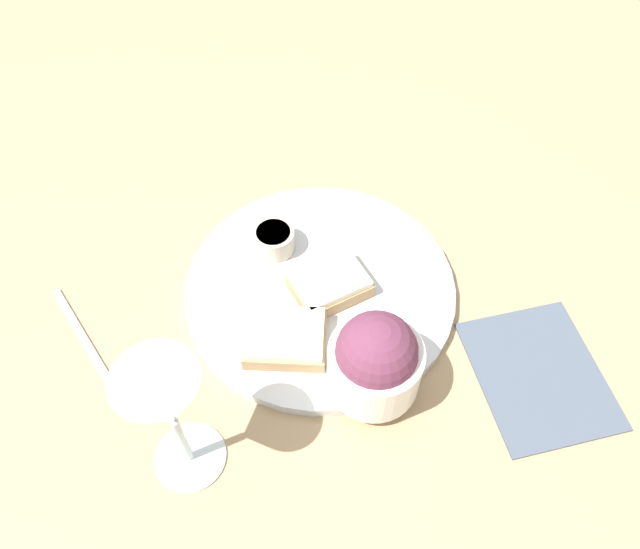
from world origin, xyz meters
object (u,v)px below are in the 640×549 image
at_px(salad_bowl, 375,360).
at_px(fork, 87,344).
at_px(wine_glass, 166,406).
at_px(napkin, 539,374).
at_px(cheese_toast_near, 285,338).
at_px(cheese_toast_far, 330,284).
at_px(sauce_ramekin, 274,239).

relative_size(salad_bowl, fork, 0.56).
height_order(wine_glass, napkin, wine_glass).
bearing_deg(napkin, cheese_toast_near, -36.98).
bearing_deg(wine_glass, cheese_toast_far, -156.58).
bearing_deg(cheese_toast_far, cheese_toast_near, 25.17).
distance_m(cheese_toast_near, napkin, 0.27).
xyz_separation_m(salad_bowl, wine_glass, (0.19, -0.03, 0.06)).
xyz_separation_m(salad_bowl, cheese_toast_far, (-0.02, -0.12, -0.03)).
relative_size(cheese_toast_far, napkin, 0.45).
distance_m(wine_glass, napkin, 0.38).
bearing_deg(fork, cheese_toast_near, 147.88).
relative_size(sauce_ramekin, fork, 0.28).
bearing_deg(fork, cheese_toast_far, 162.95).
bearing_deg(wine_glass, napkin, 163.40).
bearing_deg(salad_bowl, fork, -39.64).
bearing_deg(salad_bowl, napkin, 153.65).
bearing_deg(cheese_toast_near, salad_bowl, 123.86).
height_order(wine_glass, fork, wine_glass).
height_order(sauce_ramekin, napkin, sauce_ramekin).
relative_size(salad_bowl, sauce_ramekin, 2.03).
relative_size(sauce_ramekin, cheese_toast_near, 0.45).
distance_m(cheese_toast_far, napkin, 0.24).
bearing_deg(cheese_toast_far, napkin, 125.11).
bearing_deg(napkin, fork, -34.81).
bearing_deg(sauce_ramekin, cheese_toast_near, 67.14).
height_order(sauce_ramekin, cheese_toast_near, sauce_ramekin).
bearing_deg(napkin, cheese_toast_far, -54.89).
height_order(cheese_toast_near, wine_glass, wine_glass).
relative_size(cheese_toast_far, wine_glass, 0.50).
bearing_deg(cheese_toast_far, salad_bowl, 80.27).
relative_size(cheese_toast_far, fork, 0.48).
height_order(cheese_toast_near, fork, cheese_toast_near).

